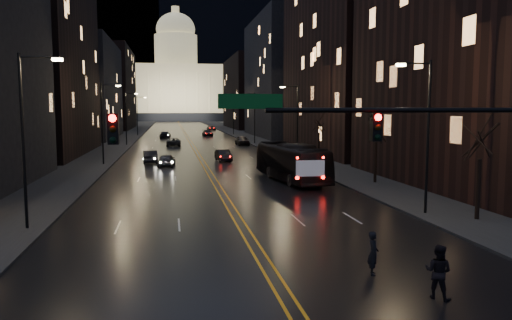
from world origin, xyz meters
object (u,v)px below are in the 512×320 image
traffic_signal (438,140)px  oncoming_car_b (150,157)px  pedestrian_b (438,272)px  pedestrian_a (373,253)px  receding_car_a (223,155)px  bus (291,162)px  oncoming_car_a (166,160)px

traffic_signal → oncoming_car_b: traffic_signal is taller
traffic_signal → pedestrian_b: traffic_signal is taller
pedestrian_a → pedestrian_b: (1.17, -2.59, 0.08)m
traffic_signal → pedestrian_a: 4.81m
traffic_signal → receding_car_a: 42.53m
bus → oncoming_car_b: 20.73m
traffic_signal → bus: (0.69, 25.07, -3.48)m
traffic_signal → receding_car_a: (-3.41, 42.16, -4.42)m
oncoming_car_b → pedestrian_b: bearing=100.0°
pedestrian_a → oncoming_car_b: bearing=29.4°
oncoming_car_a → receding_car_a: oncoming_car_a is taller
bus → oncoming_car_b: (-12.61, 16.43, -0.89)m
oncoming_car_a → oncoming_car_b: oncoming_car_b is taller
oncoming_car_b → receding_car_a: bearing=-179.7°
receding_car_a → pedestrian_a: pedestrian_a is taller
oncoming_car_b → pedestrian_b: 44.85m
traffic_signal → receding_car_a: bearing=94.6°
traffic_signal → oncoming_car_a: 39.15m
bus → oncoming_car_a: bearing=123.6°
bus → receding_car_a: 17.60m
traffic_signal → bus: 25.32m
traffic_signal → pedestrian_b: (-0.97, -2.00, -4.19)m
oncoming_car_a → receding_car_a: size_ratio=0.99×
traffic_signal → pedestrian_a: size_ratio=10.34×
oncoming_car_b → pedestrian_a: bearing=99.3°
oncoming_car_b → oncoming_car_a: bearing=111.6°
receding_car_a → bus: bearing=-81.4°
traffic_signal → bus: traffic_signal is taller
bus → oncoming_car_b: bus is taller
traffic_signal → pedestrian_b: size_ratio=9.47×
oncoming_car_a → oncoming_car_b: (-1.88, 3.92, 0.04)m
oncoming_car_a → pedestrian_a: (7.90, -36.99, 0.13)m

